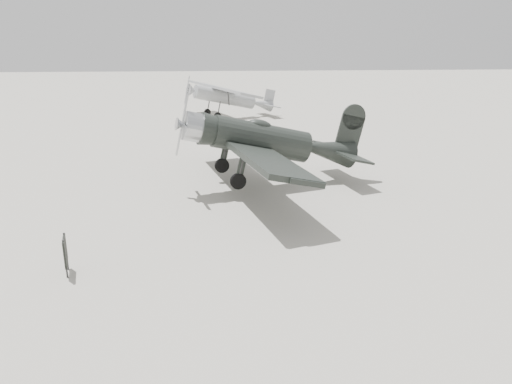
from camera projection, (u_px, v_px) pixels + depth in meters
ground at (300, 240)px, 17.55m from camera, size 160.00×160.00×0.00m
lowwing_monoplane at (269, 141)px, 23.08m from camera, size 9.15×12.64×4.07m
highwing_monoplane at (228, 95)px, 41.48m from camera, size 8.27×11.06×3.20m
sign_board at (65, 251)px, 14.91m from camera, size 0.25×0.83×1.22m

